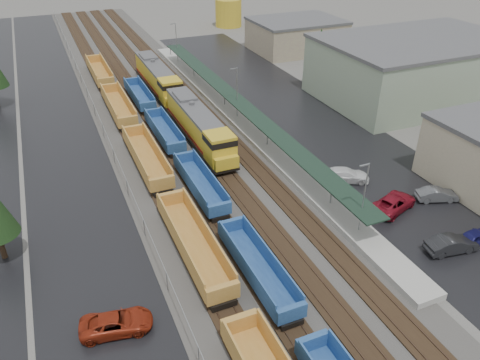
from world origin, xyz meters
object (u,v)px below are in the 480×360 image
Objects in this scene: parked_car_east_a at (451,244)px; parked_car_east_b at (394,203)px; locomotive_trail at (158,78)px; parked_car_east_d at (476,237)px; well_string_yellow at (167,194)px; storage_tank at (228,13)px; well_string_blue at (225,220)px; parked_car_west_c at (116,323)px; parked_car_east_c at (345,175)px; parked_car_east_e at (437,195)px; locomotive_lead at (200,126)px.

parked_car_east_a is 7.67m from parked_car_east_b.
locomotive_trail is 54.09m from parked_car_east_d.
well_string_yellow is 30.81m from parked_car_east_d.
storage_tank is 85.84m from parked_car_east_b.
well_string_blue is at bearing -112.32° from storage_tank.
well_string_blue is 17.90m from parked_car_east_b.
parked_car_east_d is (33.16, -2.81, -0.03)m from parked_car_west_c.
parked_car_east_b is at bearing -11.78° from well_string_blue.
storage_tank is at bearing -1.08° from parked_car_east_a.
storage_tank reaches higher than well_string_blue.
well_string_blue is at bearing 124.08° from parked_car_east_c.
parked_car_east_b reaches higher than parked_car_east_e.
locomotive_lead is at bearing -115.28° from storage_tank.
parked_car_east_a is 8.77m from parked_car_east_e.
parked_car_west_c is (-12.15, -8.47, -0.38)m from well_string_blue.
well_string_blue is (-4.00, -19.04, -1.40)m from locomotive_lead.
parked_car_east_c is 1.26× the size of parked_car_east_e.
well_string_blue is 15.64× the size of parked_car_east_c.
parked_car_west_c is (-16.15, -27.51, -1.77)m from locomotive_lead.
parked_car_east_b is 1.04× the size of parked_car_east_c.
locomotive_lead is at bearing -90.00° from locomotive_trail.
locomotive_lead is 4.25× the size of parked_car_east_a.
storage_tank is at bearing 63.35° from well_string_yellow.
storage_tank is 92.82m from parked_car_east_d.
locomotive_lead is 20.03m from parked_car_east_c.
parked_car_east_c reaches higher than parked_car_east_d.
parked_car_east_a is (21.89, -18.03, -0.42)m from well_string_yellow.
parked_car_east_a is (30.05, -2.84, 0.07)m from parked_car_west_c.
locomotive_lead is 5.00× the size of parked_car_east_d.
parked_car_east_a is at bearing -39.47° from well_string_yellow.
parked_car_west_c is 0.97× the size of parked_car_east_c.
storage_tank reaches higher than locomotive_trail.
parked_car_east_c is 9.99m from parked_car_east_e.
storage_tank is 1.50× the size of parked_car_east_e.
well_string_blue is 19.65× the size of parked_car_east_e.
locomotive_trail is 53.22m from parked_car_east_a.
parked_car_east_c is at bearing -9.90° from well_string_yellow.
well_string_yellow is 28.36m from parked_car_east_a.
parked_car_east_b is (13.52, -22.69, -1.72)m from locomotive_lead.
parked_car_east_c is at bearing -102.36° from storage_tank.
parked_car_east_d is (21.01, -11.27, -0.41)m from well_string_blue.
well_string_blue is 16.46m from parked_car_east_c.
storage_tank is 1.23× the size of parked_car_west_c.
well_string_yellow is at bearing 102.96° from parked_car_east_c.
locomotive_trail reaches higher than parked_car_east_c.
locomotive_lead is 14.75m from well_string_yellow.
locomotive_trail is at bearing 23.46° from parked_car_east_a.
parked_car_east_e is (18.93, -44.17, -1.79)m from locomotive_trail.
locomotive_lead reaches higher than parked_car_east_d.
parked_car_east_a is at bearing 86.32° from parked_car_east_d.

